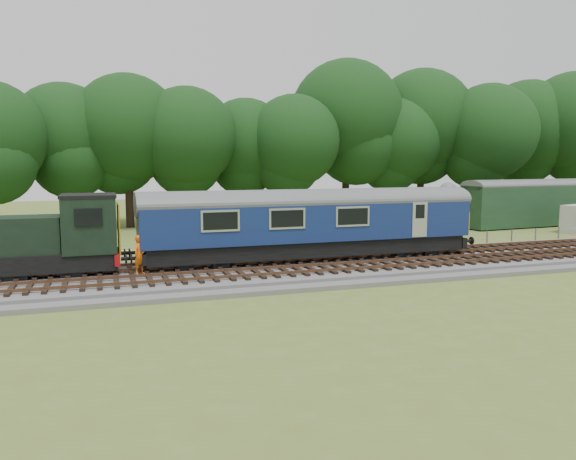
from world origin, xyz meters
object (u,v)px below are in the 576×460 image
object	(u,v)px
shunter_loco	(27,241)
worker	(140,255)
parked_coach	(542,200)
dmu_railcar	(311,218)

from	to	relation	value
shunter_loco	worker	distance (m)	5.11
shunter_loco	parked_coach	bearing A→B (deg)	15.93
dmu_railcar	parked_coach	bearing A→B (deg)	23.73
shunter_loco	parked_coach	size ratio (longest dim) A/B	0.56
parked_coach	dmu_railcar	bearing A→B (deg)	-160.66
dmu_railcar	shunter_loco	world-z (taller)	dmu_railcar
dmu_railcar	parked_coach	world-z (taller)	dmu_railcar
worker	parked_coach	bearing A→B (deg)	-19.29
shunter_loco	worker	bearing A→B (deg)	-14.08
worker	dmu_railcar	bearing A→B (deg)	-31.37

